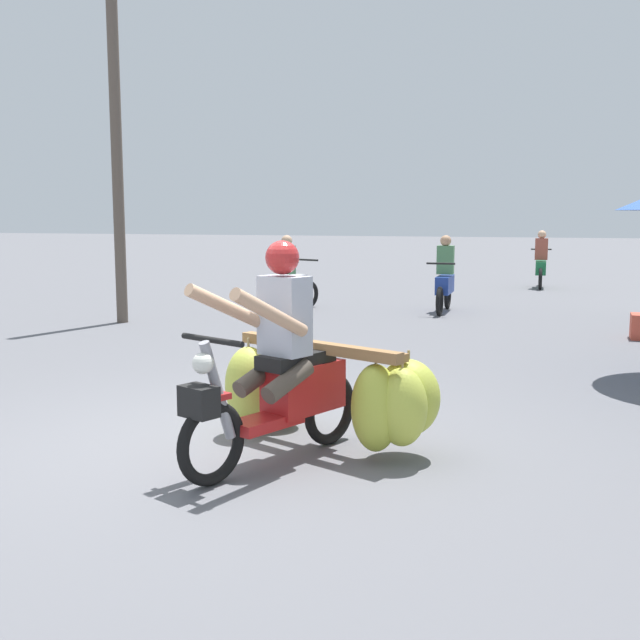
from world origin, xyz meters
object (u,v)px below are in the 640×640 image
motorbike_distant_ahead_left (541,265)px  motorbike_distant_ahead_right (445,281)px  utility_pole (116,132)px  motorbike_main_loaded (319,386)px  motorbike_distant_far_ahead (288,280)px

motorbike_distant_ahead_left → motorbike_distant_ahead_right: 5.61m
motorbike_distant_ahead_right → utility_pole: size_ratio=0.26×
motorbike_main_loaded → motorbike_distant_far_ahead: motorbike_main_loaded is taller
motorbike_distant_ahead_left → utility_pole: (-6.29, -8.50, 2.52)m
utility_pole → motorbike_distant_far_ahead: bearing=48.0°
motorbike_distant_far_ahead → utility_pole: (-2.06, -2.29, 2.52)m
motorbike_distant_far_ahead → utility_pole: size_ratio=0.25×
motorbike_distant_far_ahead → motorbike_main_loaded: bearing=-67.8°
motorbike_main_loaded → motorbike_distant_ahead_right: (-0.48, 8.72, 0.07)m
motorbike_distant_ahead_left → motorbike_distant_ahead_right: (-1.46, -5.42, 0.00)m
motorbike_distant_ahead_right → motorbike_distant_far_ahead: 2.88m
motorbike_distant_ahead_right → motorbike_distant_far_ahead: size_ratio=1.05×
motorbike_distant_far_ahead → utility_pole: bearing=-132.0°
motorbike_distant_ahead_right → motorbike_distant_ahead_left: bearing=74.9°
motorbike_distant_ahead_left → motorbike_distant_far_ahead: same height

